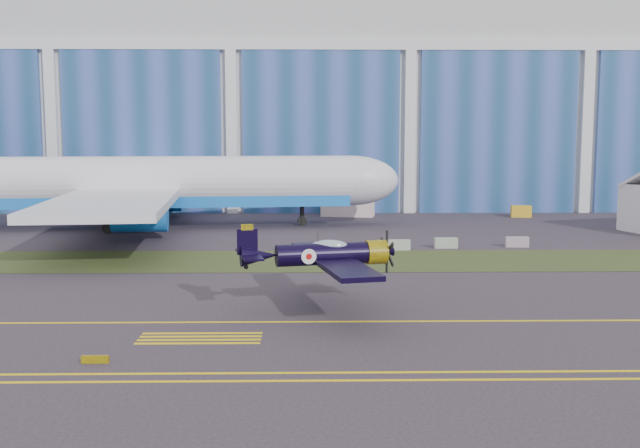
{
  "coord_description": "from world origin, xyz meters",
  "views": [
    {
      "loc": [
        -12.76,
        -43.75,
        9.99
      ],
      "look_at": [
        -11.87,
        6.57,
        3.82
      ],
      "focal_mm": 42.0,
      "sensor_mm": 36.0,
      "label": 1
    }
  ],
  "objects_px": {
    "warbird": "(323,254)",
    "tug": "(521,211)",
    "shipping_container": "(348,205)",
    "jetliner": "(139,126)"
  },
  "relations": [
    {
      "from": "warbird",
      "to": "tug",
      "type": "bearing_deg",
      "value": 49.64
    },
    {
      "from": "tug",
      "to": "shipping_container",
      "type": "bearing_deg",
      "value": -174.09
    },
    {
      "from": "jetliner",
      "to": "shipping_container",
      "type": "relative_size",
      "value": 10.63
    },
    {
      "from": "warbird",
      "to": "shipping_container",
      "type": "distance_m",
      "value": 48.22
    },
    {
      "from": "shipping_container",
      "to": "jetliner",
      "type": "bearing_deg",
      "value": -143.12
    },
    {
      "from": "jetliner",
      "to": "tug",
      "type": "height_order",
      "value": "jetliner"
    },
    {
      "from": "jetliner",
      "to": "tug",
      "type": "distance_m",
      "value": 45.03
    },
    {
      "from": "jetliner",
      "to": "warbird",
      "type": "bearing_deg",
      "value": -69.37
    },
    {
      "from": "shipping_container",
      "to": "tug",
      "type": "xyz_separation_m",
      "value": [
        20.57,
        -1.35,
        -0.67
      ]
    },
    {
      "from": "warbird",
      "to": "tug",
      "type": "height_order",
      "value": "warbird"
    }
  ]
}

